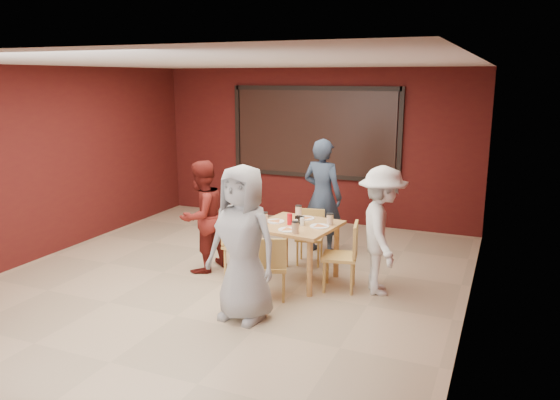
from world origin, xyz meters
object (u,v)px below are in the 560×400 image
at_px(chair_left, 237,241).
at_px(chair_right, 346,252).
at_px(chair_back, 311,233).
at_px(dining_table, 297,231).
at_px(diner_front, 243,243).
at_px(diner_left, 202,217).
at_px(diner_right, 382,231).
at_px(chair_front, 270,264).
at_px(diner_back, 322,196).

bearing_deg(chair_left, chair_right, 1.06).
bearing_deg(chair_back, chair_left, -131.14).
height_order(dining_table, diner_front, diner_front).
height_order(chair_back, chair_right, chair_right).
relative_size(diner_front, diner_left, 1.13).
distance_m(chair_back, diner_front, 2.12).
height_order(dining_table, chair_left, dining_table).
height_order(dining_table, diner_left, diner_left).
relative_size(chair_left, diner_front, 0.47).
bearing_deg(diner_left, chair_right, 104.68).
relative_size(diner_left, diner_right, 0.97).
xyz_separation_m(dining_table, diner_front, (-0.13, -1.30, 0.19)).
xyz_separation_m(chair_front, chair_back, (-0.03, 1.50, -0.02)).
height_order(chair_right, diner_back, diner_back).
height_order(chair_front, chair_back, chair_front).
height_order(chair_right, diner_front, diner_front).
distance_m(chair_back, diner_right, 1.45).
xyz_separation_m(chair_left, diner_left, (-0.51, -0.05, 0.31)).
relative_size(chair_front, chair_left, 0.98).
xyz_separation_m(chair_left, diner_back, (0.75, 1.38, 0.41)).
height_order(diner_back, diner_left, diner_back).
height_order(chair_left, diner_left, diner_left).
bearing_deg(diner_left, chair_back, 138.37).
height_order(chair_front, diner_left, diner_left).
distance_m(chair_front, diner_front, 0.72).
xyz_separation_m(chair_front, diner_right, (1.16, 0.76, 0.35)).
relative_size(chair_front, diner_right, 0.50).
distance_m(dining_table, diner_left, 1.36).
relative_size(dining_table, diner_right, 0.68).
bearing_deg(dining_table, diner_front, -95.63).
distance_m(chair_front, diner_back, 2.06).
distance_m(chair_back, chair_left, 1.14).
xyz_separation_m(diner_front, diner_back, (0.04, 2.60, 0.01)).
bearing_deg(diner_right, chair_front, 102.47).
xyz_separation_m(chair_right, diner_right, (0.42, 0.09, 0.30)).
distance_m(chair_left, diner_front, 1.47).
height_order(dining_table, diner_right, diner_right).
xyz_separation_m(chair_right, diner_front, (-0.81, -1.24, 0.37)).
relative_size(diner_front, diner_back, 0.99).
bearing_deg(chair_right, chair_front, -137.78).
bearing_deg(diner_right, diner_left, 73.14).
xyz_separation_m(diner_front, diner_left, (-1.22, 1.17, -0.10)).
relative_size(dining_table, chair_left, 1.33).
bearing_deg(chair_left, dining_table, 5.69).
relative_size(chair_right, diner_back, 0.50).
height_order(diner_left, diner_right, diner_right).
height_order(chair_right, diner_right, diner_right).
bearing_deg(dining_table, diner_right, 1.90).
xyz_separation_m(diner_front, diner_right, (1.23, 1.34, -0.07)).
bearing_deg(dining_table, chair_back, 96.55).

